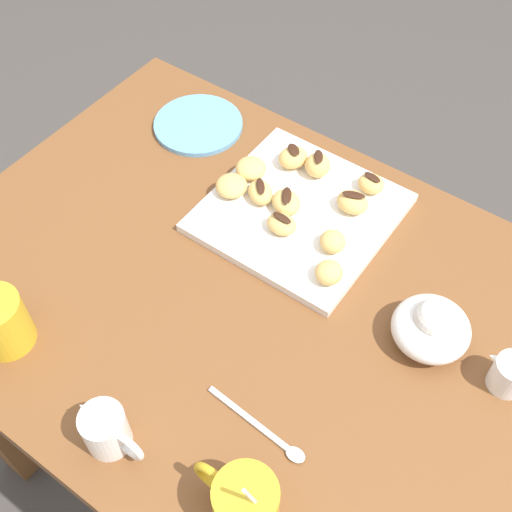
# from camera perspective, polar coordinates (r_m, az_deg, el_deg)

# --- Properties ---
(ground_plane) EXTENTS (8.00, 8.00, 0.00)m
(ground_plane) POSITION_cam_1_polar(r_m,az_deg,el_deg) (1.70, -1.09, -17.34)
(ground_plane) COLOR #423D38
(dining_table) EXTENTS (0.99, 0.75, 0.75)m
(dining_table) POSITION_cam_1_polar(r_m,az_deg,el_deg) (1.15, -1.55, -6.85)
(dining_table) COLOR brown
(dining_table) RESTS_ON ground_plane
(pastry_plate_square) EXTENTS (0.30, 0.30, 0.02)m
(pastry_plate_square) POSITION_cam_1_polar(r_m,az_deg,el_deg) (1.11, 3.74, 3.83)
(pastry_plate_square) COLOR white
(pastry_plate_square) RESTS_ON dining_table
(coffee_mug_mustard_left) EXTENTS (0.12, 0.08, 0.13)m
(coffee_mug_mustard_left) POSITION_cam_1_polar(r_m,az_deg,el_deg) (0.83, -1.05, -20.67)
(coffee_mug_mustard_left) COLOR gold
(coffee_mug_mustard_left) RESTS_ON dining_table
(cream_pitcher_white) EXTENTS (0.10, 0.06, 0.07)m
(cream_pitcher_white) POSITION_cam_1_polar(r_m,az_deg,el_deg) (0.89, -12.94, -14.54)
(cream_pitcher_white) COLOR white
(cream_pitcher_white) RESTS_ON dining_table
(ice_cream_bowl) EXTENTS (0.11, 0.11, 0.09)m
(ice_cream_bowl) POSITION_cam_1_polar(r_m,az_deg,el_deg) (0.98, 15.07, -5.98)
(ice_cream_bowl) COLOR white
(ice_cream_bowl) RESTS_ON dining_table
(chocolate_sauce_pitcher) EXTENTS (0.09, 0.05, 0.06)m
(chocolate_sauce_pitcher) POSITION_cam_1_polar(r_m,az_deg,el_deg) (0.98, 21.41, -9.56)
(chocolate_sauce_pitcher) COLOR white
(chocolate_sauce_pitcher) RESTS_ON dining_table
(saucer_sky_left) EXTENTS (0.17, 0.17, 0.01)m
(saucer_sky_left) POSITION_cam_1_polar(r_m,az_deg,el_deg) (1.28, -5.06, 11.35)
(saucer_sky_left) COLOR #66A8DB
(saucer_sky_left) RESTS_ON dining_table
(loose_spoon_near_saucer) EXTENTS (0.16, 0.02, 0.01)m
(loose_spoon_near_saucer) POSITION_cam_1_polar(r_m,az_deg,el_deg) (0.91, 0.95, -15.16)
(loose_spoon_near_saucer) COLOR silver
(loose_spoon_near_saucer) RESTS_ON dining_table
(beignet_0) EXTENTS (0.08, 0.08, 0.03)m
(beignet_0) POSITION_cam_1_polar(r_m,az_deg,el_deg) (1.12, -2.16, 6.14)
(beignet_0) COLOR #E5B260
(beignet_0) RESTS_ON pastry_plate_square
(beignet_1) EXTENTS (0.05, 0.04, 0.03)m
(beignet_1) POSITION_cam_1_polar(r_m,az_deg,el_deg) (1.06, 2.43, 2.71)
(beignet_1) COLOR #E5B260
(beignet_1) RESTS_ON pastry_plate_square
(chocolate_drizzle_1) EXTENTS (0.04, 0.02, 0.00)m
(chocolate_drizzle_1) POSITION_cam_1_polar(r_m,az_deg,el_deg) (1.05, 2.46, 3.27)
(chocolate_drizzle_1) COLOR #381E11
(chocolate_drizzle_1) RESTS_ON beignet_1
(beignet_2) EXTENTS (0.04, 0.05, 0.03)m
(beignet_2) POSITION_cam_1_polar(r_m,az_deg,el_deg) (1.01, 6.38, -1.44)
(beignet_2) COLOR #E5B260
(beignet_2) RESTS_ON pastry_plate_square
(beignet_3) EXTENTS (0.06, 0.07, 0.03)m
(beignet_3) POSITION_cam_1_polar(r_m,az_deg,el_deg) (1.17, 3.26, 8.59)
(beignet_3) COLOR #E5B260
(beignet_3) RESTS_ON pastry_plate_square
(chocolate_drizzle_3) EXTENTS (0.04, 0.03, 0.00)m
(chocolate_drizzle_3) POSITION_cam_1_polar(r_m,az_deg,el_deg) (1.16, 3.30, 9.26)
(chocolate_drizzle_3) COLOR #381E11
(chocolate_drizzle_3) RESTS_ON beignet_3
(beignet_4) EXTENTS (0.07, 0.07, 0.03)m
(beignet_4) POSITION_cam_1_polar(r_m,az_deg,el_deg) (1.10, 2.66, 4.69)
(beignet_4) COLOR #E5B260
(beignet_4) RESTS_ON pastry_plate_square
(chocolate_drizzle_4) EXTENTS (0.03, 0.04, 0.00)m
(chocolate_drizzle_4) POSITION_cam_1_polar(r_m,az_deg,el_deg) (1.08, 2.69, 5.29)
(chocolate_drizzle_4) COLOR #381E11
(chocolate_drizzle_4) RESTS_ON beignet_4
(beignet_5) EXTENTS (0.08, 0.08, 0.03)m
(beignet_5) POSITION_cam_1_polar(r_m,az_deg,el_deg) (1.15, -0.45, 7.65)
(beignet_5) COLOR #E5B260
(beignet_5) RESTS_ON pastry_plate_square
(beignet_6) EXTENTS (0.06, 0.06, 0.04)m
(beignet_6) POSITION_cam_1_polar(r_m,az_deg,el_deg) (1.15, 5.40, 7.89)
(beignet_6) COLOR #E5B260
(beignet_6) RESTS_ON pastry_plate_square
(chocolate_drizzle_6) EXTENTS (0.03, 0.04, 0.00)m
(chocolate_drizzle_6) POSITION_cam_1_polar(r_m,az_deg,el_deg) (1.14, 5.48, 8.64)
(chocolate_drizzle_6) COLOR #381E11
(chocolate_drizzle_6) RESTS_ON beignet_6
(beignet_7) EXTENTS (0.07, 0.07, 0.03)m
(beignet_7) POSITION_cam_1_polar(r_m,az_deg,el_deg) (1.11, 0.39, 5.57)
(beignet_7) COLOR #E5B260
(beignet_7) RESTS_ON pastry_plate_square
(chocolate_drizzle_7) EXTENTS (0.04, 0.04, 0.00)m
(chocolate_drizzle_7) POSITION_cam_1_polar(r_m,az_deg,el_deg) (1.10, 0.39, 6.13)
(chocolate_drizzle_7) COLOR #381E11
(chocolate_drizzle_7) RESTS_ON beignet_7
(beignet_8) EXTENTS (0.05, 0.04, 0.03)m
(beignet_8) POSITION_cam_1_polar(r_m,az_deg,el_deg) (1.14, 10.01, 6.24)
(beignet_8) COLOR #E5B260
(beignet_8) RESTS_ON pastry_plate_square
(chocolate_drizzle_8) EXTENTS (0.03, 0.02, 0.00)m
(chocolate_drizzle_8) POSITION_cam_1_polar(r_m,az_deg,el_deg) (1.13, 10.12, 6.80)
(chocolate_drizzle_8) COLOR #381E11
(chocolate_drizzle_8) RESTS_ON beignet_8
(beignet_9) EXTENTS (0.06, 0.06, 0.03)m
(beignet_9) POSITION_cam_1_polar(r_m,az_deg,el_deg) (1.05, 6.71, 1.27)
(beignet_9) COLOR #E5B260
(beignet_9) RESTS_ON pastry_plate_square
(beignet_10) EXTENTS (0.06, 0.05, 0.03)m
(beignet_10) POSITION_cam_1_polar(r_m,az_deg,el_deg) (1.11, 8.42, 4.67)
(beignet_10) COLOR #E5B260
(beignet_10) RESTS_ON pastry_plate_square
(chocolate_drizzle_10) EXTENTS (0.04, 0.03, 0.00)m
(chocolate_drizzle_10) POSITION_cam_1_polar(r_m,az_deg,el_deg) (1.09, 8.53, 5.30)
(chocolate_drizzle_10) COLOR #381E11
(chocolate_drizzle_10) RESTS_ON beignet_10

